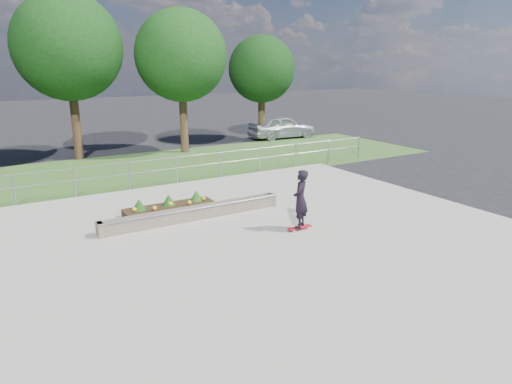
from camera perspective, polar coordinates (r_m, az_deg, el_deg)
ground at (r=12.84m, az=2.69°, el=-6.42°), size 120.00×120.00×0.00m
grass_verge at (r=22.43m, az=-13.03°, el=2.92°), size 30.00×8.00×0.02m
concrete_slab at (r=12.83m, az=2.69°, el=-6.30°), size 15.00×15.00×0.06m
fence at (r=19.04m, az=-9.85°, el=3.18°), size 20.06×0.06×1.20m
tree_mid_left at (r=25.23m, az=-22.46°, el=16.38°), size 5.25×5.25×8.25m
tree_mid_right at (r=25.75m, az=-9.36°, el=16.44°), size 4.90×4.90×7.70m
tree_far_right at (r=29.80m, az=0.72°, el=15.08°), size 4.20×4.20×6.60m
grind_ledge at (r=14.64m, az=-7.76°, el=-2.62°), size 6.00×0.44×0.43m
planter_bed at (r=15.29m, az=-10.56°, el=-2.02°), size 3.00×1.20×0.61m
skateboarder at (r=13.44m, az=5.57°, el=-0.91°), size 0.80×0.73×1.83m
parked_car at (r=30.75m, az=3.25°, el=8.15°), size 4.65×2.18×1.54m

